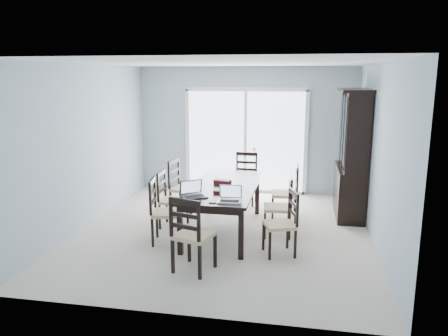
{
  "coord_description": "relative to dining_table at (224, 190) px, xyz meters",
  "views": [
    {
      "loc": [
        1.19,
        -6.43,
        2.42
      ],
      "look_at": [
        0.0,
        0.0,
        1.03
      ],
      "focal_mm": 35.0,
      "sensor_mm": 36.0,
      "label": 1
    }
  ],
  "objects": [
    {
      "name": "back_wall",
      "position": [
        0.0,
        2.5,
        0.63
      ],
      "size": [
        4.5,
        0.02,
        2.6
      ],
      "primitive_type": "cube",
      "color": "#9CAEBA",
      "rests_on": "floor"
    },
    {
      "name": "chair_end_far",
      "position": [
        0.12,
        1.68,
        -0.08
      ],
      "size": [
        0.44,
        0.45,
        1.12
      ],
      "rotation": [
        0.0,
        0.0,
        3.09
      ],
      "color": "black",
      "rests_on": "floor"
    },
    {
      "name": "cell_phone",
      "position": [
        0.02,
        -0.95,
        0.08
      ],
      "size": [
        0.11,
        0.06,
        0.01
      ],
      "primitive_type": "cube",
      "rotation": [
        0.0,
        0.0,
        0.16
      ],
      "color": "black",
      "rests_on": "dining_table"
    },
    {
      "name": "balcony",
      "position": [
        0.0,
        3.5,
        -0.72
      ],
      "size": [
        4.5,
        2.0,
        0.1
      ],
      "primitive_type": "cube",
      "color": "gray",
      "rests_on": "ground"
    },
    {
      "name": "chair_end_near",
      "position": [
        -0.14,
        -1.54,
        -0.07
      ],
      "size": [
        0.54,
        0.55,
        1.14
      ],
      "rotation": [
        0.0,
        0.0,
        -0.29
      ],
      "color": "black",
      "rests_on": "floor"
    },
    {
      "name": "hot_tub",
      "position": [
        -0.55,
        3.41,
        -0.2
      ],
      "size": [
        2.05,
        1.89,
        0.94
      ],
      "rotation": [
        0.0,
        0.0,
        -0.16
      ],
      "color": "brown",
      "rests_on": "balcony"
    },
    {
      "name": "china_hutch",
      "position": [
        2.02,
        1.25,
        0.4
      ],
      "size": [
        0.5,
        1.38,
        2.2
      ],
      "color": "black",
      "rests_on": "floor"
    },
    {
      "name": "sliding_door",
      "position": [
        0.0,
        2.48,
        0.41
      ],
      "size": [
        2.52,
        0.05,
        2.18
      ],
      "color": "silver",
      "rests_on": "floor"
    },
    {
      "name": "ceiling",
      "position": [
        0.0,
        0.0,
        1.93
      ],
      "size": [
        5.0,
        5.0,
        0.0
      ],
      "primitive_type": "plane",
      "rotation": [
        3.14,
        0.0,
        0.0
      ],
      "color": "white",
      "rests_on": "back_wall"
    },
    {
      "name": "laptop_silver",
      "position": [
        0.24,
        -0.87,
        0.13
      ],
      "size": [
        0.32,
        0.23,
        0.21
      ],
      "rotation": [
        0.0,
        0.0,
        0.06
      ],
      "color": "silver",
      "rests_on": "dining_table"
    },
    {
      "name": "railing",
      "position": [
        0.0,
        4.5,
        -0.12
      ],
      "size": [
        4.5,
        0.06,
        1.1
      ],
      "primitive_type": "cube",
      "color": "#99999E",
      "rests_on": "balcony"
    },
    {
      "name": "chair_right_mid",
      "position": [
        0.93,
        -0.0,
        -0.1
      ],
      "size": [
        0.45,
        0.44,
        1.08
      ],
      "rotation": [
        0.0,
        0.0,
        1.66
      ],
      "color": "black",
      "rests_on": "floor"
    },
    {
      "name": "floor",
      "position": [
        0.0,
        0.0,
        -0.67
      ],
      "size": [
        5.0,
        5.0,
        0.0
      ],
      "primitive_type": "plane",
      "color": "beige",
      "rests_on": "ground"
    },
    {
      "name": "chair_left_near",
      "position": [
        -0.83,
        -0.61,
        -0.09
      ],
      "size": [
        0.49,
        0.48,
        1.11
      ],
      "rotation": [
        0.0,
        0.0,
        -1.41
      ],
      "color": "black",
      "rests_on": "floor"
    },
    {
      "name": "dining_table",
      "position": [
        0.0,
        0.0,
        0.0
      ],
      "size": [
        1.0,
        2.2,
        0.75
      ],
      "color": "black",
      "rests_on": "floor"
    },
    {
      "name": "chair_left_mid",
      "position": [
        -0.93,
        0.09,
        -0.11
      ],
      "size": [
        0.41,
        0.4,
        1.06
      ],
      "rotation": [
        0.0,
        0.0,
        -1.58
      ],
      "color": "black",
      "rests_on": "floor"
    },
    {
      "name": "chair_left_far",
      "position": [
        -0.93,
        0.77,
        -0.08
      ],
      "size": [
        0.5,
        0.49,
        1.13
      ],
      "rotation": [
        0.0,
        0.0,
        -1.74
      ],
      "color": "black",
      "rests_on": "floor"
    },
    {
      "name": "wall_left",
      "position": [
        -2.25,
        0.0,
        0.63
      ],
      "size": [
        0.02,
        5.0,
        2.6
      ],
      "primitive_type": "cube",
      "color": "#9CAEBA",
      "rests_on": "floor"
    },
    {
      "name": "game_box",
      "position": [
        -0.04,
        0.1,
        0.11
      ],
      "size": [
        0.28,
        0.19,
        0.06
      ],
      "primitive_type": "cube",
      "rotation": [
        0.0,
        0.0,
        -0.26
      ],
      "color": "#4B0F1D",
      "rests_on": "dining_table"
    },
    {
      "name": "chair_right_near",
      "position": [
        0.99,
        -0.71,
        -0.12
      ],
      "size": [
        0.51,
        0.5,
        1.04
      ],
      "rotation": [
        0.0,
        0.0,
        1.91
      ],
      "color": "black",
      "rests_on": "floor"
    },
    {
      "name": "book_stack",
      "position": [
        0.07,
        -0.41,
        0.1
      ],
      "size": [
        0.3,
        0.25,
        0.04
      ],
      "rotation": [
        0.0,
        0.0,
        -0.34
      ],
      "color": "maroon",
      "rests_on": "dining_table"
    },
    {
      "name": "laptop_dark",
      "position": [
        -0.28,
        -0.74,
        0.13
      ],
      "size": [
        0.4,
        0.38,
        0.23
      ],
      "rotation": [
        0.0,
        0.0,
        0.6
      ],
      "color": "black",
      "rests_on": "dining_table"
    },
    {
      "name": "wall_right",
      "position": [
        2.25,
        0.0,
        0.63
      ],
      "size": [
        0.02,
        5.0,
        2.6
      ],
      "primitive_type": "cube",
      "color": "#9CAEBA",
      "rests_on": "floor"
    },
    {
      "name": "chair_right_far",
      "position": [
        1.0,
        0.77,
        -0.08
      ],
      "size": [
        0.45,
        0.44,
        1.11
      ],
      "rotation": [
        0.0,
        0.0,
        1.63
      ],
      "color": "black",
      "rests_on": "floor"
    }
  ]
}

